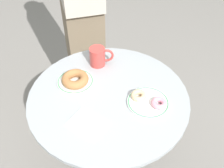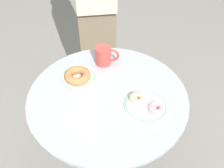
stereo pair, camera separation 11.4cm
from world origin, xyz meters
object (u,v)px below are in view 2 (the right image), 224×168
object	(u,v)px
donut_glazed	(137,98)
plate_right	(146,106)
donut_pink_frosted	(156,108)
coffee_mug	(104,56)
cafe_table	(108,123)
donut_cinnamon	(77,76)
paper_napkin	(82,120)
plate_left	(78,78)
person_figure	(95,1)

from	to	relation	value
donut_glazed	plate_right	bearing A→B (deg)	-6.45
donut_pink_frosted	coffee_mug	bearing A→B (deg)	157.98
cafe_table	donut_cinnamon	bearing A→B (deg)	179.99
cafe_table	donut_glazed	distance (m)	0.27
donut_cinnamon	paper_napkin	world-z (taller)	donut_cinnamon
plate_left	paper_napkin	bearing A→B (deg)	-47.87
donut_pink_frosted	person_figure	bearing A→B (deg)	144.52
person_figure	donut_cinnamon	bearing A→B (deg)	-62.88
plate_left	plate_right	distance (m)	0.36
cafe_table	coffee_mug	world-z (taller)	coffee_mug
cafe_table	donut_cinnamon	xyz separation A→B (m)	(-0.17, 0.00, 0.24)
coffee_mug	person_figure	distance (m)	0.44
donut_glazed	coffee_mug	xyz separation A→B (m)	(-0.28, 0.15, 0.03)
donut_glazed	person_figure	xyz separation A→B (m)	(-0.56, 0.46, 0.12)
paper_napkin	person_figure	xyz separation A→B (m)	(-0.42, 0.68, 0.14)
coffee_mug	cafe_table	bearing A→B (deg)	-51.44
donut_pink_frosted	coffee_mug	xyz separation A→B (m)	(-0.37, 0.15, 0.03)
plate_left	paper_napkin	size ratio (longest dim) A/B	1.22
plate_right	coffee_mug	size ratio (longest dim) A/B	1.58
donut_cinnamon	donut_pink_frosted	xyz separation A→B (m)	(0.40, 0.03, -0.01)
donut_cinnamon	donut_glazed	bearing A→B (deg)	6.56
donut_glazed	plate_left	bearing A→B (deg)	-175.26
coffee_mug	paper_napkin	bearing A→B (deg)	-69.34
plate_left	plate_right	world-z (taller)	same
plate_left	person_figure	size ratio (longest dim) A/B	0.10
cafe_table	person_figure	size ratio (longest dim) A/B	0.42
donut_cinnamon	plate_right	bearing A→B (deg)	4.82
donut_glazed	person_figure	distance (m)	0.74
paper_napkin	donut_glazed	bearing A→B (deg)	57.24
plate_right	donut_pink_frosted	bearing A→B (deg)	0.33
paper_napkin	donut_pink_frosted	bearing A→B (deg)	42.01
plate_left	donut_pink_frosted	bearing A→B (deg)	2.92
donut_cinnamon	paper_napkin	distance (m)	0.25
donut_cinnamon	paper_napkin	size ratio (longest dim) A/B	0.89
donut_cinnamon	paper_napkin	bearing A→B (deg)	-47.71
donut_pink_frosted	person_figure	xyz separation A→B (m)	(-0.66, 0.47, 0.12)
cafe_table	donut_pink_frosted	xyz separation A→B (m)	(0.23, 0.03, 0.23)
plate_left	person_figure	distance (m)	0.57
donut_cinnamon	cafe_table	bearing A→B (deg)	-0.01
plate_right	coffee_mug	distance (m)	0.36
plate_right	person_figure	distance (m)	0.78
plate_left	donut_glazed	size ratio (longest dim) A/B	2.56
cafe_table	plate_right	size ratio (longest dim) A/B	3.97
cafe_table	person_figure	world-z (taller)	person_figure
donut_cinnamon	donut_glazed	distance (m)	0.31
coffee_mug	person_figure	world-z (taller)	person_figure
cafe_table	plate_left	world-z (taller)	plate_left
donut_glazed	person_figure	bearing A→B (deg)	140.46
cafe_table	donut_cinnamon	world-z (taller)	donut_cinnamon
donut_glazed	paper_napkin	world-z (taller)	donut_glazed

